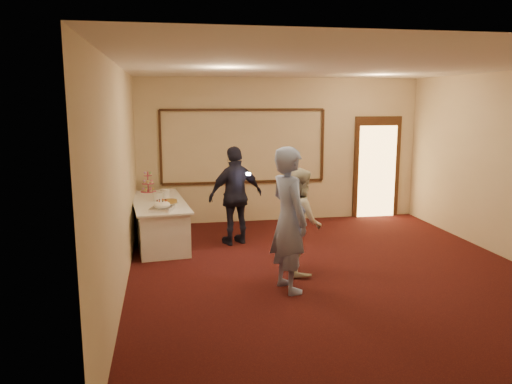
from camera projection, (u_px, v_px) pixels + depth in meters
floor at (334, 274)px, 7.41m from camera, size 7.00×7.00×0.00m
room_walls at (338, 137)px, 7.04m from camera, size 6.04×7.04×3.02m
wall_molding at (244, 146)px, 10.33m from camera, size 3.45×0.04×1.55m
doorway at (377, 168)px, 10.93m from camera, size 1.05×0.07×2.20m
buffet_table at (159, 222)px, 8.98m from camera, size 1.13×2.39×0.77m
pavlova_tray at (162, 206)px, 8.09m from camera, size 0.43×0.52×0.17m
cupcake_stand at (148, 184)px, 9.76m from camera, size 0.30×0.30×0.44m
plate_stack_a at (158, 197)px, 8.90m from camera, size 0.18×0.18×0.15m
plate_stack_b at (165, 194)px, 9.19m from camera, size 0.18×0.18×0.15m
tart at (169, 202)px, 8.69m from camera, size 0.31×0.31×0.06m
man at (289, 220)px, 6.62m from camera, size 0.63×0.80×1.95m
woman at (300, 221)px, 7.37m from camera, size 0.61×0.78×1.57m
guest at (236, 196)px, 8.83m from camera, size 1.11×0.73×1.75m
camera_flash at (248, 174)px, 8.50m from camera, size 0.08×0.05×0.05m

